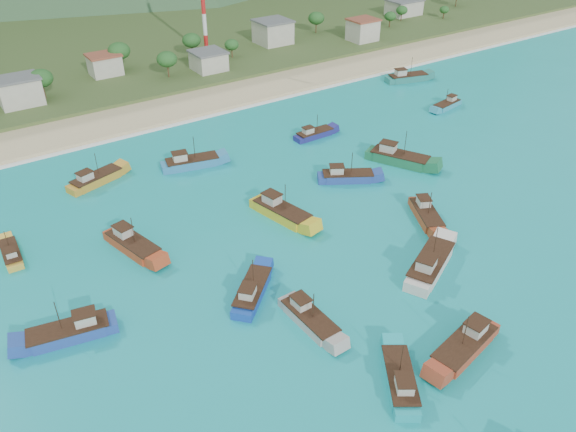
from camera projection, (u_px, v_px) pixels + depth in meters
ground at (375, 280)px, 83.36m from camera, size 600.00×600.00×0.00m
beach at (162, 110)px, 138.33m from camera, size 400.00×18.00×1.20m
land at (86, 50)px, 180.78m from camera, size 400.00×110.00×2.40m
surf_line at (178, 123)px, 131.72m from camera, size 400.00×2.50×0.08m
village at (192, 53)px, 162.94m from camera, size 215.64×25.72×6.79m
vegetation at (108, 66)px, 151.10m from camera, size 277.32×25.68×8.44m
boat_1 at (399, 158)px, 114.34m from camera, size 9.40×13.41×7.73m
boat_2 at (430, 265)px, 84.79m from camera, size 13.35×9.11×7.67m
boat_3 at (252, 292)px, 80.02m from camera, size 9.95×9.47×6.27m
boat_7 at (347, 177)px, 108.29m from camera, size 10.94×8.33×6.41m
boat_8 at (314, 135)px, 124.95m from camera, size 9.52×2.90×5.61m
boat_9 at (133, 245)px, 89.31m from camera, size 6.17×12.18×6.91m
boat_10 at (309, 319)px, 75.36m from camera, size 3.39×10.52×6.17m
boat_12 at (465, 346)px, 71.04m from camera, size 12.21×5.66×6.95m
boat_15 at (11, 254)px, 87.89m from camera, size 2.79×8.39×4.91m
boat_16 at (191, 163)px, 113.03m from camera, size 12.14×5.96×6.90m
boat_18 at (407, 78)px, 155.53m from camera, size 12.48×6.66×7.07m
boat_20 at (71, 332)px, 73.11m from camera, size 11.93×5.51×6.79m
boat_22 at (281, 212)px, 97.34m from camera, size 6.19×12.86×7.31m
boat_23 at (426, 215)px, 96.87m from camera, size 7.58×10.90×6.28m
boat_24 at (96, 180)px, 107.33m from camera, size 11.48×6.46×6.51m
boat_25 at (447, 105)px, 139.49m from camera, size 9.60×4.28×5.48m
boat_28 at (400, 381)px, 66.57m from camera, size 8.31×10.35×6.14m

